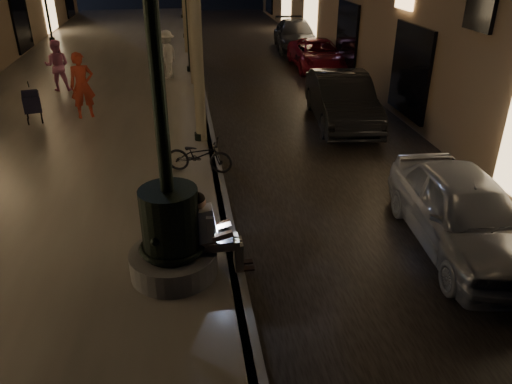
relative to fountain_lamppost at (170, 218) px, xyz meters
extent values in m
plane|color=black|center=(1.00, 13.00, -1.21)|extent=(120.00, 120.00, 0.00)
cube|color=black|center=(4.00, 13.00, -1.20)|extent=(6.00, 45.00, 0.02)
cube|color=#615B55|center=(-3.00, 13.00, -1.11)|extent=(8.00, 45.00, 0.20)
cube|color=#59595B|center=(1.00, 13.00, -1.11)|extent=(0.25, 45.00, 0.20)
cylinder|color=#59595B|center=(0.00, 0.00, -0.81)|extent=(1.40, 1.40, 0.40)
cylinder|color=black|center=(0.00, 0.00, -0.06)|extent=(0.90, 0.90, 1.10)
torus|color=black|center=(0.00, 0.00, -0.51)|extent=(1.04, 1.04, 0.10)
torus|color=black|center=(0.00, 0.00, 0.34)|extent=(0.89, 0.89, 0.09)
cylinder|color=black|center=(0.00, 0.00, 2.09)|extent=(0.20, 0.20, 3.20)
cube|color=tan|center=(0.55, 0.00, -0.51)|extent=(0.39, 0.26, 0.19)
cube|color=white|center=(0.49, 0.00, -0.15)|extent=(0.48, 0.28, 0.61)
sphere|color=tan|center=(0.45, 0.00, 0.25)|extent=(0.23, 0.23, 0.23)
sphere|color=black|center=(0.44, 0.00, 0.29)|extent=(0.23, 0.23, 0.23)
cube|color=tan|center=(0.81, -0.10, -0.51)|extent=(0.50, 0.14, 0.15)
cube|color=tan|center=(0.81, 0.10, -0.51)|extent=(0.50, 0.14, 0.15)
cube|color=tan|center=(1.05, -0.10, -0.76)|extent=(0.14, 0.13, 0.50)
cube|color=tan|center=(1.05, 0.10, -0.76)|extent=(0.14, 0.13, 0.50)
cube|color=black|center=(1.15, -0.10, -1.00)|extent=(0.28, 0.11, 0.03)
cube|color=black|center=(1.15, 0.10, -1.00)|extent=(0.28, 0.11, 0.03)
cube|color=black|center=(0.83, 0.00, -0.43)|extent=(0.26, 0.36, 0.02)
cube|color=black|center=(0.66, 0.00, -0.31)|extent=(0.09, 0.36, 0.23)
cube|color=#B1D7FC|center=(0.67, 0.00, -0.31)|extent=(0.07, 0.32, 0.20)
cylinder|color=#6B604C|center=(0.75, 6.00, 1.49)|extent=(0.28, 0.28, 5.00)
cylinder|color=#6B604C|center=(0.80, 12.00, 1.54)|extent=(0.28, 0.28, 5.10)
cylinder|color=black|center=(0.70, 6.00, -0.91)|extent=(0.28, 0.28, 0.20)
cylinder|color=black|center=(0.70, 6.00, 1.19)|extent=(0.12, 0.12, 4.40)
cylinder|color=black|center=(0.70, 14.00, -0.91)|extent=(0.28, 0.28, 0.20)
cylinder|color=black|center=(0.70, 14.00, 1.19)|extent=(0.12, 0.12, 4.40)
cylinder|color=black|center=(0.70, 22.00, -0.91)|extent=(0.28, 0.28, 0.20)
cylinder|color=black|center=(0.70, 30.00, -0.91)|extent=(0.28, 0.28, 0.20)
cylinder|color=black|center=(-6.40, 22.00, -0.91)|extent=(0.28, 0.28, 0.20)
cube|color=black|center=(-4.09, 8.29, -0.43)|extent=(0.67, 0.89, 0.48)
cube|color=black|center=(-3.99, 7.93, -0.11)|extent=(0.46, 0.29, 0.31)
cylinder|color=black|center=(-4.19, 7.93, -0.91)|extent=(0.10, 0.21, 0.21)
cylinder|color=black|center=(-3.82, 8.03, -0.91)|extent=(0.10, 0.21, 0.21)
cylinder|color=black|center=(-4.35, 8.55, -0.91)|extent=(0.10, 0.21, 0.21)
cylinder|color=black|center=(-3.99, 8.65, -0.91)|extent=(0.10, 0.21, 0.21)
cylinder|color=black|center=(-4.20, 8.70, -0.01)|extent=(0.16, 0.46, 0.29)
imported|color=#A6A8AD|center=(5.11, 0.34, -0.50)|extent=(2.01, 4.29, 1.42)
imported|color=black|center=(5.03, 7.30, -0.46)|extent=(2.02, 4.68, 1.50)
imported|color=maroon|center=(6.20, 14.48, -0.60)|extent=(2.19, 4.48, 1.23)
imported|color=#2C2C31|center=(6.18, 18.83, -0.51)|extent=(2.45, 5.03, 1.41)
imported|color=#A93421|center=(-2.62, 8.48, -0.04)|extent=(0.81, 0.64, 1.93)
imported|color=#C76997|center=(-3.99, 11.75, -0.13)|extent=(0.87, 0.68, 1.76)
imported|color=white|center=(-0.20, 12.94, -0.11)|extent=(1.19, 1.35, 1.81)
imported|color=black|center=(0.60, 3.92, -0.61)|extent=(1.63, 0.97, 0.81)
camera|label=1|loc=(0.33, -6.76, 3.81)|focal=35.00mm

